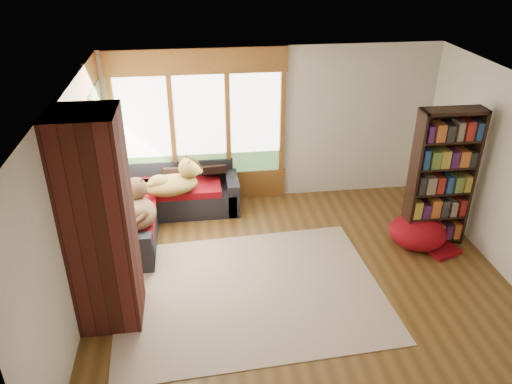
{
  "coord_description": "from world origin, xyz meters",
  "views": [
    {
      "loc": [
        -1.29,
        -5.23,
        4.18
      ],
      "look_at": [
        -0.5,
        0.84,
        0.95
      ],
      "focal_mm": 35.0,
      "sensor_mm": 36.0,
      "label": 1
    }
  ],
  "objects_px": {
    "bookshelf": "(441,179)",
    "dog_tan": "(175,177)",
    "brick_chimney": "(99,224)",
    "dog_brindle": "(136,203)",
    "area_rug": "(249,291)",
    "pouf": "(418,231)",
    "sectional_sofa": "(157,209)"
  },
  "relations": [
    {
      "from": "bookshelf",
      "to": "dog_tan",
      "type": "height_order",
      "value": "bookshelf"
    },
    {
      "from": "dog_tan",
      "to": "brick_chimney",
      "type": "bearing_deg",
      "value": -124.48
    },
    {
      "from": "bookshelf",
      "to": "dog_brindle",
      "type": "height_order",
      "value": "bookshelf"
    },
    {
      "from": "area_rug",
      "to": "pouf",
      "type": "relative_size",
      "value": 4.13
    },
    {
      "from": "pouf",
      "to": "brick_chimney",
      "type": "bearing_deg",
      "value": -166.86
    },
    {
      "from": "bookshelf",
      "to": "dog_tan",
      "type": "xyz_separation_m",
      "value": [
        -3.78,
        1.1,
        -0.26
      ]
    },
    {
      "from": "pouf",
      "to": "dog_tan",
      "type": "relative_size",
      "value": 0.84
    },
    {
      "from": "bookshelf",
      "to": "dog_tan",
      "type": "distance_m",
      "value": 3.94
    },
    {
      "from": "brick_chimney",
      "to": "bookshelf",
      "type": "height_order",
      "value": "brick_chimney"
    },
    {
      "from": "dog_brindle",
      "to": "bookshelf",
      "type": "bearing_deg",
      "value": -99.19
    },
    {
      "from": "area_rug",
      "to": "dog_brindle",
      "type": "distance_m",
      "value": 2.02
    },
    {
      "from": "brick_chimney",
      "to": "dog_tan",
      "type": "bearing_deg",
      "value": 70.61
    },
    {
      "from": "area_rug",
      "to": "pouf",
      "type": "distance_m",
      "value": 2.71
    },
    {
      "from": "brick_chimney",
      "to": "bookshelf",
      "type": "relative_size",
      "value": 1.25
    },
    {
      "from": "area_rug",
      "to": "dog_brindle",
      "type": "bearing_deg",
      "value": 141.17
    },
    {
      "from": "pouf",
      "to": "dog_tan",
      "type": "distance_m",
      "value": 3.75
    },
    {
      "from": "bookshelf",
      "to": "pouf",
      "type": "xyz_separation_m",
      "value": [
        -0.26,
        -0.07,
        -0.8
      ]
    },
    {
      "from": "pouf",
      "to": "dog_tan",
      "type": "xyz_separation_m",
      "value": [
        -3.52,
        1.17,
        0.55
      ]
    },
    {
      "from": "bookshelf",
      "to": "dog_brindle",
      "type": "bearing_deg",
      "value": 175.51
    },
    {
      "from": "dog_brindle",
      "to": "area_rug",
      "type": "bearing_deg",
      "value": -133.53
    },
    {
      "from": "bookshelf",
      "to": "sectional_sofa",
      "type": "bearing_deg",
      "value": 166.56
    },
    {
      "from": "bookshelf",
      "to": "area_rug",
      "type": "bearing_deg",
      "value": -163.69
    },
    {
      "from": "sectional_sofa",
      "to": "area_rug",
      "type": "height_order",
      "value": "sectional_sofa"
    },
    {
      "from": "brick_chimney",
      "to": "dog_tan",
      "type": "xyz_separation_m",
      "value": [
        0.76,
        2.17,
        -0.52
      ]
    },
    {
      "from": "brick_chimney",
      "to": "dog_tan",
      "type": "relative_size",
      "value": 2.66
    },
    {
      "from": "brick_chimney",
      "to": "dog_brindle",
      "type": "height_order",
      "value": "brick_chimney"
    },
    {
      "from": "brick_chimney",
      "to": "sectional_sofa",
      "type": "distance_m",
      "value": 2.32
    },
    {
      "from": "sectional_sofa",
      "to": "dog_brindle",
      "type": "bearing_deg",
      "value": -106.59
    },
    {
      "from": "brick_chimney",
      "to": "pouf",
      "type": "relative_size",
      "value": 3.15
    },
    {
      "from": "brick_chimney",
      "to": "bookshelf",
      "type": "xyz_separation_m",
      "value": [
        4.54,
        1.07,
        -0.26
      ]
    },
    {
      "from": "pouf",
      "to": "bookshelf",
      "type": "bearing_deg",
      "value": 15.15
    },
    {
      "from": "brick_chimney",
      "to": "dog_brindle",
      "type": "xyz_separation_m",
      "value": [
        0.23,
        1.41,
        -0.53
      ]
    }
  ]
}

